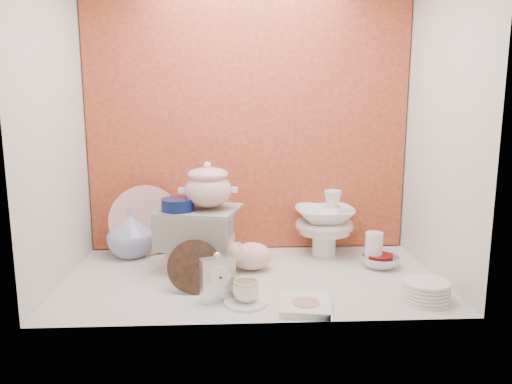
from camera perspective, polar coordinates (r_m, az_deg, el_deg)
ground at (r=2.43m, az=-0.46°, el=-9.89°), size 1.80×1.80×0.00m
niche_shell at (r=2.45m, az=-0.67°, el=12.50°), size 1.86×1.03×1.53m
step_stool at (r=2.51m, az=-6.50°, el=-5.40°), size 0.45×0.41×0.32m
soup_tureen at (r=2.43m, az=-5.61°, el=0.79°), size 0.32×0.32×0.24m
cobalt_bowl at (r=2.42m, az=-9.09°, el=-1.46°), size 0.16×0.16×0.06m
floral_platter at (r=2.77m, az=-12.79°, el=-3.27°), size 0.39×0.19×0.39m
blue_white_vase at (r=2.78m, az=-14.41°, el=-4.61°), size 0.34×0.34×0.27m
lacquer_tray at (r=2.24m, az=-7.20°, el=-8.61°), size 0.24×0.11×0.23m
mantel_clock at (r=2.13m, az=-4.49°, el=-9.85°), size 0.15×0.10×0.21m
plush_pig at (r=2.49m, az=-0.51°, el=-7.42°), size 0.26×0.18×0.15m
teacup_saucer at (r=2.13m, az=-1.20°, el=-12.69°), size 0.20×0.20×0.01m
gold_rim_teacup at (r=2.11m, az=-1.21°, el=-11.42°), size 0.14×0.14×0.09m
lattice_dish at (r=2.09m, az=5.80°, el=-13.07°), size 0.24×0.24×0.03m
dinner_plate_stack at (r=2.27m, az=19.17°, el=-10.81°), size 0.26×0.26×0.09m
crystal_bowl at (r=2.63m, az=14.22°, el=-7.85°), size 0.25×0.25×0.06m
clear_glass_vase at (r=2.62m, az=13.54°, el=-6.53°), size 0.12×0.12×0.18m
porcelain_tower at (r=2.73m, az=7.97°, el=-3.59°), size 0.42×0.42×0.37m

